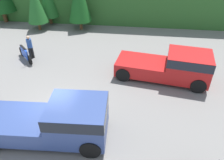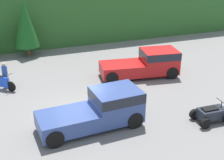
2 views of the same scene
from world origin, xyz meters
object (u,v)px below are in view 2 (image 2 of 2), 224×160
(dirt_bike, at_px, (1,82))
(rider_person, at_px, (5,74))
(pickup_truck_second, at_px, (101,108))
(quad_atv, at_px, (212,114))
(pickup_truck_red, at_px, (147,63))

(dirt_bike, xyz_separation_m, rider_person, (0.31, 0.32, 0.46))
(dirt_bike, height_order, rider_person, rider_person)
(pickup_truck_second, bearing_deg, quad_atv, -20.18)
(quad_atv, xyz_separation_m, rider_person, (-10.32, 8.76, 0.51))
(quad_atv, bearing_deg, dirt_bike, 143.31)
(quad_atv, bearing_deg, pickup_truck_red, 94.75)
(pickup_truck_red, bearing_deg, dirt_bike, -178.48)
(pickup_truck_second, relative_size, quad_atv, 2.69)
(quad_atv, bearing_deg, rider_person, 141.42)
(pickup_truck_red, distance_m, rider_person, 10.06)
(pickup_truck_red, relative_size, dirt_bike, 3.41)
(pickup_truck_red, bearing_deg, pickup_truck_second, -126.58)
(dirt_bike, distance_m, rider_person, 0.64)
(pickup_truck_second, relative_size, rider_person, 3.19)
(pickup_truck_red, relative_size, quad_atv, 2.83)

